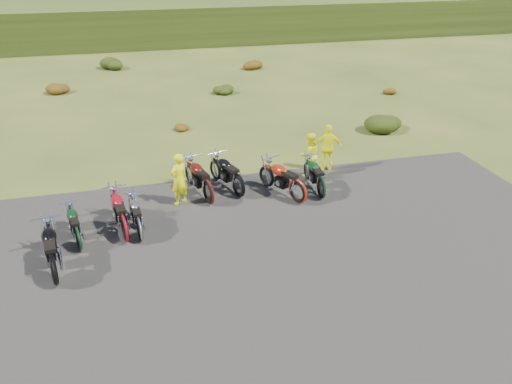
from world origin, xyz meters
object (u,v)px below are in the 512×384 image
object	(u,v)px
motorcycle_0	(57,284)
motorcycle_3	(141,240)
person_middle	(179,180)
motorcycle_7	(321,198)

from	to	relation	value
motorcycle_0	motorcycle_3	size ratio (longest dim) A/B	1.20
motorcycle_3	person_middle	distance (m)	2.44
motorcycle_7	person_middle	world-z (taller)	person_middle
motorcycle_0	motorcycle_7	bearing A→B (deg)	-79.89
motorcycle_7	person_middle	size ratio (longest dim) A/B	1.21
motorcycle_0	person_middle	distance (m)	4.88
motorcycle_3	person_middle	world-z (taller)	person_middle
motorcycle_0	motorcycle_7	world-z (taller)	motorcycle_0
motorcycle_7	person_middle	xyz separation A→B (m)	(-4.46, 0.70, 0.84)
motorcycle_3	motorcycle_7	distance (m)	5.89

